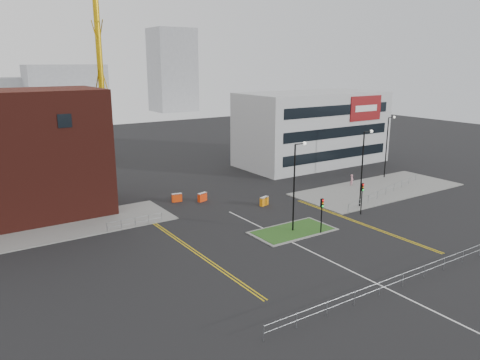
% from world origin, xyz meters
% --- Properties ---
extents(ground, '(200.00, 200.00, 0.00)m').
position_xyz_m(ground, '(0.00, 0.00, 0.00)').
color(ground, black).
rests_on(ground, ground).
extents(pavement_left, '(28.00, 8.00, 0.12)m').
position_xyz_m(pavement_left, '(-20.00, 22.00, 0.06)').
color(pavement_left, slate).
rests_on(pavement_left, ground).
extents(pavement_right, '(24.00, 10.00, 0.12)m').
position_xyz_m(pavement_right, '(22.00, 14.00, 0.06)').
color(pavement_right, slate).
rests_on(pavement_right, ground).
extents(island_kerb, '(8.60, 4.60, 0.08)m').
position_xyz_m(island_kerb, '(2.00, 8.00, 0.04)').
color(island_kerb, slate).
rests_on(island_kerb, ground).
extents(grass_island, '(8.00, 4.00, 0.12)m').
position_xyz_m(grass_island, '(2.00, 8.00, 0.06)').
color(grass_island, '#234517').
rests_on(grass_island, ground).
extents(office_block, '(25.00, 12.20, 12.00)m').
position_xyz_m(office_block, '(26.01, 31.97, 6.00)').
color(office_block, '#B3B6B8').
rests_on(office_block, ground).
extents(streetlamp_island, '(1.46, 0.36, 9.18)m').
position_xyz_m(streetlamp_island, '(2.22, 8.00, 5.41)').
color(streetlamp_island, black).
rests_on(streetlamp_island, ground).
extents(streetlamp_right_near, '(1.46, 0.36, 9.18)m').
position_xyz_m(streetlamp_right_near, '(14.22, 10.00, 5.41)').
color(streetlamp_right_near, black).
rests_on(streetlamp_right_near, ground).
extents(streetlamp_right_far, '(1.46, 0.36, 9.18)m').
position_xyz_m(streetlamp_right_far, '(28.22, 18.00, 5.41)').
color(streetlamp_right_far, black).
rests_on(streetlamp_right_far, ground).
extents(traffic_light_island, '(0.28, 0.33, 3.65)m').
position_xyz_m(traffic_light_island, '(4.00, 5.98, 2.57)').
color(traffic_light_island, black).
rests_on(traffic_light_island, ground).
extents(traffic_light_right, '(0.28, 0.33, 3.65)m').
position_xyz_m(traffic_light_right, '(12.00, 7.98, 2.57)').
color(traffic_light_right, black).
rests_on(traffic_light_right, ground).
extents(railing_front, '(24.05, 0.05, 1.10)m').
position_xyz_m(railing_front, '(0.00, -6.00, 0.78)').
color(railing_front, gray).
rests_on(railing_front, ground).
extents(railing_left, '(6.05, 0.05, 1.10)m').
position_xyz_m(railing_left, '(-11.00, 18.00, 0.74)').
color(railing_left, gray).
rests_on(railing_left, ground).
extents(railing_right, '(19.05, 5.05, 1.10)m').
position_xyz_m(railing_right, '(20.50, 11.50, 0.78)').
color(railing_right, gray).
rests_on(railing_right, ground).
extents(centre_line, '(0.15, 30.00, 0.01)m').
position_xyz_m(centre_line, '(0.00, 2.00, 0.01)').
color(centre_line, silver).
rests_on(centre_line, ground).
extents(yellow_left_a, '(0.12, 24.00, 0.01)m').
position_xyz_m(yellow_left_a, '(-9.00, 10.00, 0.01)').
color(yellow_left_a, gold).
rests_on(yellow_left_a, ground).
extents(yellow_left_b, '(0.12, 24.00, 0.01)m').
position_xyz_m(yellow_left_b, '(-8.70, 10.00, 0.01)').
color(yellow_left_b, gold).
rests_on(yellow_left_b, ground).
extents(yellow_right_a, '(0.12, 20.00, 0.01)m').
position_xyz_m(yellow_right_a, '(9.50, 6.00, 0.01)').
color(yellow_right_a, gold).
rests_on(yellow_right_a, ground).
extents(yellow_right_b, '(0.12, 20.00, 0.01)m').
position_xyz_m(yellow_right_b, '(9.80, 6.00, 0.01)').
color(yellow_right_b, gold).
rests_on(yellow_right_b, ground).
extents(skyline_b, '(24.00, 12.00, 16.00)m').
position_xyz_m(skyline_b, '(10.00, 130.00, 8.00)').
color(skyline_b, gray).
rests_on(skyline_b, ground).
extents(skyline_c, '(14.00, 12.00, 28.00)m').
position_xyz_m(skyline_c, '(45.00, 125.00, 14.00)').
color(skyline_c, gray).
rests_on(skyline_c, ground).
extents(skyline_d, '(30.00, 12.00, 12.00)m').
position_xyz_m(skyline_d, '(-8.00, 140.00, 6.00)').
color(skyline_d, gray).
rests_on(skyline_d, ground).
extents(pedestrian, '(0.75, 0.66, 1.72)m').
position_xyz_m(pedestrian, '(20.28, 17.22, 0.86)').
color(pedestrian, pink).
rests_on(pedestrian, ground).
extents(barrier_left, '(1.30, 0.61, 1.05)m').
position_xyz_m(barrier_left, '(-3.27, 23.99, 0.57)').
color(barrier_left, red).
rests_on(barrier_left, ground).
extents(barrier_mid, '(1.35, 0.79, 1.08)m').
position_xyz_m(barrier_mid, '(-0.53, 22.45, 0.59)').
color(barrier_mid, red).
rests_on(barrier_mid, ground).
extents(barrier_right, '(1.33, 0.79, 1.06)m').
position_xyz_m(barrier_right, '(4.84, 16.81, 0.57)').
color(barrier_right, orange).
rests_on(barrier_right, ground).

